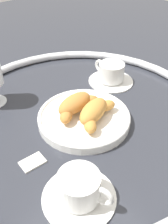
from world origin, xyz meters
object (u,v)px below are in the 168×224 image
(pastry_plate, at_px, (84,117))
(coffee_cup_near, at_px, (111,74))
(croissant_small, at_px, (95,112))
(sugar_packet, at_px, (32,162))
(coffee_cup_far, at_px, (80,190))
(croissant_large, at_px, (75,104))

(pastry_plate, distance_m, coffee_cup_near, 0.21)
(pastry_plate, relative_size, croissant_small, 1.75)
(pastry_plate, xyz_separation_m, sugar_packet, (0.17, 0.03, -0.01))
(coffee_cup_far, bearing_deg, pastry_plate, -133.78)
(croissant_large, xyz_separation_m, coffee_cup_near, (-0.19, -0.06, -0.02))
(croissant_large, xyz_separation_m, sugar_packet, (0.16, 0.05, -0.04))
(croissant_small, xyz_separation_m, coffee_cup_far, (0.16, 0.13, -0.02))
(croissant_large, height_order, sugar_packet, croissant_large)
(sugar_packet, bearing_deg, croissant_small, -177.09)
(pastry_plate, height_order, coffee_cup_near, coffee_cup_near)
(croissant_small, height_order, coffee_cup_near, croissant_small)
(pastry_plate, bearing_deg, coffee_cup_far, 46.22)
(croissant_small, bearing_deg, croissant_large, -73.46)
(croissant_large, bearing_deg, sugar_packet, 17.64)
(coffee_cup_far, height_order, sugar_packet, coffee_cup_far)
(croissant_small, distance_m, coffee_cup_near, 0.21)
(pastry_plate, relative_size, coffee_cup_far, 1.67)
(croissant_large, distance_m, coffee_cup_far, 0.23)
(pastry_plate, distance_m, croissant_small, 0.04)
(pastry_plate, bearing_deg, croissant_small, 106.15)
(pastry_plate, distance_m, coffee_cup_far, 0.22)
(sugar_packet, bearing_deg, coffee_cup_near, -158.55)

